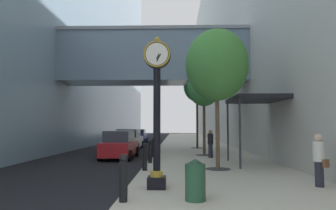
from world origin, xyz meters
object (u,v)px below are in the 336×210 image
at_px(street_clock, 157,104).
at_px(street_tree_near, 217,65).
at_px(bollard_fifth, 154,147).
at_px(car_red_mid, 120,145).
at_px(street_tree_mid_far, 197,87).
at_px(pedestrian_by_clock, 210,143).
at_px(car_white_near, 129,140).
at_px(pedestrian_walking, 319,159).
at_px(bollard_nearest, 123,177).
at_px(bollard_fourth, 150,151).
at_px(trash_bin, 195,179).
at_px(street_tree_mid_near, 204,88).
at_px(car_blue_far, 138,137).
at_px(bollard_third, 145,156).

xyz_separation_m(street_clock, street_tree_near, (2.41, 4.20, 2.02)).
xyz_separation_m(bollard_fifth, car_red_mid, (-2.16, 0.63, 0.07)).
relative_size(street_tree_mid_far, pedestrian_by_clock, 3.94).
bearing_deg(car_white_near, pedestrian_walking, -63.30).
xyz_separation_m(bollard_nearest, bollard_fourth, (0.00, 8.07, 0.00)).
relative_size(street_tree_near, street_tree_mid_far, 0.94).
bearing_deg(trash_bin, car_white_near, 103.53).
bearing_deg(car_white_near, street_tree_mid_far, -2.47).
distance_m(bollard_fourth, street_tree_mid_near, 6.41).
xyz_separation_m(bollard_fifth, street_tree_near, (3.14, -4.91, 3.96)).
bearing_deg(pedestrian_walking, street_tree_mid_near, 104.44).
height_order(pedestrian_walking, pedestrian_by_clock, pedestrian_by_clock).
bearing_deg(car_white_near, car_blue_far, 91.72).
bearing_deg(bollard_nearest, street_tree_mid_near, 75.62).
distance_m(bollard_nearest, trash_bin, 1.81).
xyz_separation_m(street_clock, car_blue_far, (-3.68, 25.70, -1.90)).
distance_m(bollard_third, trash_bin, 5.52).
height_order(street_clock, pedestrian_walking, street_clock).
height_order(pedestrian_by_clock, car_blue_far, pedestrian_by_clock).
bearing_deg(street_clock, car_red_mid, 106.54).
xyz_separation_m(street_clock, bollard_fifth, (-0.73, 9.10, -1.94)).
bearing_deg(trash_bin, street_clock, 125.50).
bearing_deg(street_tree_near, street_tree_mid_far, 90.00).
xyz_separation_m(street_clock, bollard_nearest, (-0.73, -1.66, -1.94)).
bearing_deg(street_clock, bollard_fifth, 94.58).
bearing_deg(street_clock, bollard_fourth, 96.49).
distance_m(street_clock, car_red_mid, 10.33).
bearing_deg(pedestrian_by_clock, street_tree_mid_far, 91.63).
bearing_deg(car_white_near, car_red_mid, -85.88).
distance_m(bollard_fourth, trash_bin, 8.11).
height_order(street_tree_mid_far, car_red_mid, street_tree_mid_far).
relative_size(street_tree_mid_far, car_blue_far, 1.51).
height_order(street_tree_mid_near, pedestrian_walking, street_tree_mid_near).
bearing_deg(pedestrian_by_clock, car_red_mid, 172.90).
height_order(bollard_third, trash_bin, bollard_third).
height_order(bollard_fourth, pedestrian_walking, pedestrian_walking).
height_order(street_tree_near, car_red_mid, street_tree_near).
bearing_deg(trash_bin, car_blue_far, 99.91).
distance_m(bollard_nearest, bollard_fifth, 10.77).
xyz_separation_m(pedestrian_by_clock, car_white_near, (-6.06, 8.16, -0.18)).
bearing_deg(pedestrian_walking, bollard_fifth, 123.44).
xyz_separation_m(street_clock, car_red_mid, (-2.89, 9.73, -1.87)).
bearing_deg(car_blue_far, car_red_mid, -87.16).
distance_m(bollard_nearest, car_white_near, 19.06).
bearing_deg(car_blue_far, bollard_fourth, -81.29).
bearing_deg(street_clock, bollard_third, 101.09).
height_order(street_tree_near, trash_bin, street_tree_near).
bearing_deg(bollard_nearest, pedestrian_by_clock, 72.57).
distance_m(car_white_near, car_blue_far, 8.50).
distance_m(bollard_fifth, pedestrian_by_clock, 3.37).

